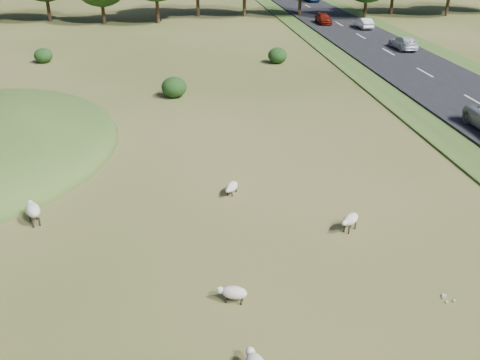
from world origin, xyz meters
The scene contains 10 objects.
ground centered at (0.00, 20.00, 0.00)m, with size 160.00×160.00×0.00m, color #384816.
road centered at (20.00, 30.00, 0.12)m, with size 8.00×150.00×0.25m, color black.
shrubs centered at (-0.68, 26.91, 0.70)m, with size 22.50×13.90×1.48m.
sheep_1 centered at (1.69, 4.59, 0.38)m, with size 0.82×1.07×0.60m.
sheep_2 centered at (6.07, 0.73, 0.53)m, with size 1.01×0.94×0.76m.
sheep_4 centered at (0.85, -3.16, 0.38)m, with size 1.09×0.71×0.60m.
sheep_5 centered at (-6.78, 3.03, 0.64)m, with size 0.91×1.32×0.92m.
car_0 centered at (18.10, 48.46, 0.88)m, with size 1.49×3.70×1.26m, color maroon.
car_1 centered at (21.90, 44.66, 0.86)m, with size 1.29×3.69×1.21m, color white.
car_6 centered at (21.90, 33.08, 0.87)m, with size 1.72×4.24×1.23m, color white.
Camera 1 is at (-0.76, -17.29, 11.30)m, focal length 40.00 mm.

